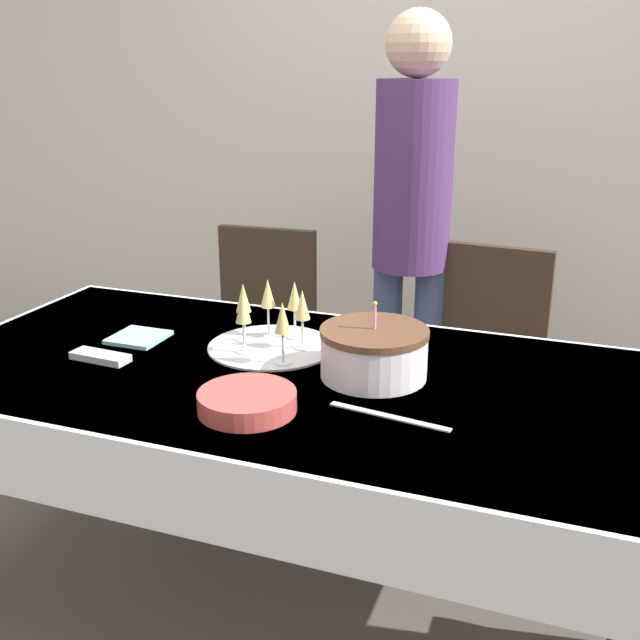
{
  "coord_description": "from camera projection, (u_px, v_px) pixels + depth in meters",
  "views": [
    {
      "loc": [
        0.75,
        -1.7,
        1.54
      ],
      "look_at": [
        0.09,
        0.09,
        0.89
      ],
      "focal_mm": 42.0,
      "sensor_mm": 36.0,
      "label": 1
    }
  ],
  "objects": [
    {
      "name": "plate_stack_main",
      "position": [
        247.0,
        401.0,
        1.75
      ],
      "size": [
        0.23,
        0.23,
        0.05
      ],
      "color": "#CC4C47",
      "rests_on": "dining_table"
    },
    {
      "name": "wall_back",
      "position": [
        432.0,
        110.0,
        3.43
      ],
      "size": [
        8.0,
        0.05,
        2.7
      ],
      "color": "silver",
      "rests_on": "ground_plane"
    },
    {
      "name": "dining_chair_far_left",
      "position": [
        259.0,
        340.0,
        2.96
      ],
      "size": [
        0.44,
        0.44,
        0.94
      ],
      "color": "#38281E",
      "rests_on": "ground_plane"
    },
    {
      "name": "dining_table",
      "position": [
        278.0,
        403.0,
        2.04
      ],
      "size": [
        1.94,
        0.99,
        0.77
      ],
      "color": "white",
      "rests_on": "ground_plane"
    },
    {
      "name": "ground_plane",
      "position": [
        282.0,
        605.0,
        2.26
      ],
      "size": [
        12.0,
        12.0,
        0.0
      ],
      "primitive_type": "plane",
      "color": "#564C47"
    },
    {
      "name": "champagne_tray",
      "position": [
        272.0,
        323.0,
        2.13
      ],
      "size": [
        0.37,
        0.37,
        0.18
      ],
      "color": "silver",
      "rests_on": "dining_table"
    },
    {
      "name": "fork_pile",
      "position": [
        100.0,
        357.0,
        2.06
      ],
      "size": [
        0.17,
        0.07,
        0.02
      ],
      "color": "silver",
      "rests_on": "dining_table"
    },
    {
      "name": "napkin_pile",
      "position": [
        139.0,
        337.0,
        2.22
      ],
      "size": [
        0.15,
        0.15,
        0.01
      ],
      "color": "#8CC6E0",
      "rests_on": "dining_table"
    },
    {
      "name": "cake_knife",
      "position": [
        389.0,
        416.0,
        1.73
      ],
      "size": [
        0.3,
        0.06,
        0.0
      ],
      "color": "silver",
      "rests_on": "dining_table"
    },
    {
      "name": "dining_chair_far_right",
      "position": [
        482.0,
        370.0,
        2.67
      ],
      "size": [
        0.45,
        0.45,
        0.94
      ],
      "color": "#38281E",
      "rests_on": "ground_plane"
    },
    {
      "name": "birthday_cake",
      "position": [
        374.0,
        353.0,
        1.93
      ],
      "size": [
        0.28,
        0.28,
        0.21
      ],
      "color": "white",
      "rests_on": "dining_table"
    },
    {
      "name": "person_standing",
      "position": [
        412.0,
        210.0,
        2.7
      ],
      "size": [
        0.28,
        0.28,
        1.73
      ],
      "color": "#3F4C72",
      "rests_on": "ground_plane"
    }
  ]
}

